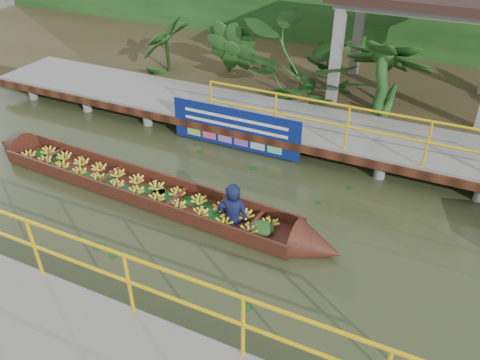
% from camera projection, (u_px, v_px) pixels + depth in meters
% --- Properties ---
extents(ground, '(80.00, 80.00, 0.00)m').
position_uv_depth(ground, '(197.00, 210.00, 9.17)').
color(ground, '#2C341A').
rests_on(ground, ground).
extents(land_strip, '(30.00, 8.00, 0.45)m').
position_uv_depth(land_strip, '(314.00, 74.00, 14.72)').
color(land_strip, '#362E1B').
rests_on(land_strip, ground).
extents(far_dock, '(16.00, 2.06, 1.66)m').
position_uv_depth(far_dock, '(265.00, 119.00, 11.50)').
color(far_dock, gray).
rests_on(far_dock, ground).
extents(pavilion, '(4.40, 3.00, 3.00)m').
position_uv_depth(pavilion, '(427.00, 7.00, 11.33)').
color(pavilion, gray).
rests_on(pavilion, ground).
extents(vendor_boat, '(8.52, 1.27, 2.03)m').
position_uv_depth(vendor_boat, '(156.00, 189.00, 9.35)').
color(vendor_boat, '#35160E').
rests_on(vendor_boat, ground).
extents(blue_banner, '(3.23, 0.04, 1.01)m').
position_uv_depth(blue_banner, '(235.00, 129.00, 10.87)').
color(blue_banner, navy).
rests_on(blue_banner, ground).
extents(tropical_plants, '(14.49, 1.49, 1.86)m').
position_uv_depth(tropical_plants, '(378.00, 72.00, 11.63)').
color(tropical_plants, '#153912').
rests_on(tropical_plants, ground).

